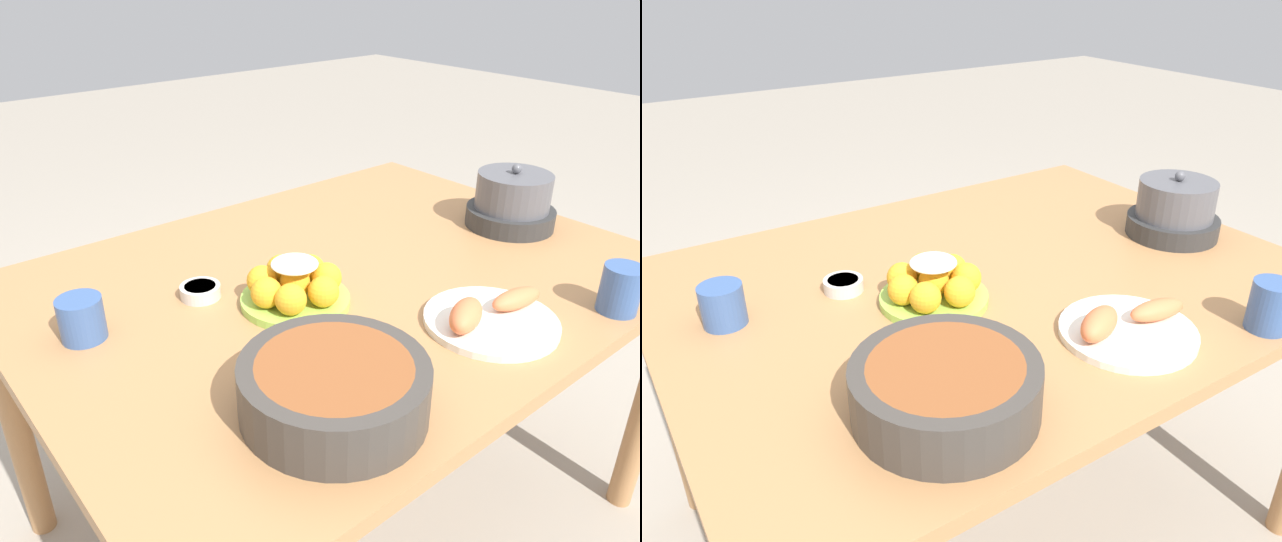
% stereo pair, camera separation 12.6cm
% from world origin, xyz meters
% --- Properties ---
extents(ground_plane, '(12.00, 12.00, 0.00)m').
position_xyz_m(ground_plane, '(0.00, 0.00, 0.00)').
color(ground_plane, '#9E9384').
extents(dining_table, '(1.32, 1.00, 0.71)m').
position_xyz_m(dining_table, '(0.00, 0.00, 0.62)').
color(dining_table, '#A87547').
rests_on(dining_table, ground_plane).
extents(cake_plate, '(0.21, 0.21, 0.10)m').
position_xyz_m(cake_plate, '(0.15, 0.03, 0.75)').
color(cake_plate, '#99CC4C').
rests_on(cake_plate, dining_table).
extents(serving_bowl, '(0.28, 0.28, 0.09)m').
position_xyz_m(serving_bowl, '(0.31, 0.33, 0.76)').
color(serving_bowl, '#3D3833').
rests_on(serving_bowl, dining_table).
extents(sauce_bowl, '(0.08, 0.08, 0.03)m').
position_xyz_m(sauce_bowl, '(0.28, -0.11, 0.72)').
color(sauce_bowl, beige).
rests_on(sauce_bowl, dining_table).
extents(seafood_platter, '(0.25, 0.25, 0.06)m').
position_xyz_m(seafood_platter, '(-0.07, 0.32, 0.73)').
color(seafood_platter, silver).
rests_on(seafood_platter, dining_table).
extents(cup_near, '(0.08, 0.08, 0.08)m').
position_xyz_m(cup_near, '(0.52, -0.11, 0.75)').
color(cup_near, '#38568E').
rests_on(cup_near, dining_table).
extents(cup_far, '(0.07, 0.07, 0.09)m').
position_xyz_m(cup_far, '(-0.30, 0.45, 0.76)').
color(cup_far, '#38568E').
rests_on(cup_far, dining_table).
extents(warming_pot, '(0.22, 0.22, 0.16)m').
position_xyz_m(warming_pot, '(-0.50, 0.07, 0.77)').
color(warming_pot, '#2D2D2D').
rests_on(warming_pot, dining_table).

